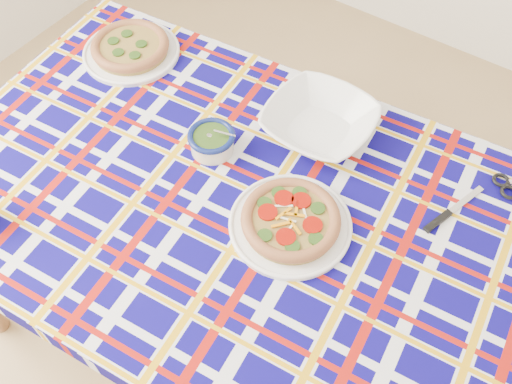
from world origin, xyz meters
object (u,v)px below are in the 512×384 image
Objects in this scene: pesto_bowl at (212,140)px; serving_bowl at (319,122)px; main_focaccia_plate at (291,220)px; dining_table at (234,216)px.

serving_bowl is at bearing 47.26° from pesto_bowl.
serving_bowl is at bearing 108.64° from main_focaccia_plate.
serving_bowl is at bearing 73.99° from dining_table.
serving_bowl is (0.18, 0.20, -0.00)m from pesto_bowl.
main_focaccia_plate is at bearing -71.36° from serving_bowl.
pesto_bowl is at bearing 138.77° from dining_table.
pesto_bowl reaches higher than serving_bowl.
main_focaccia_plate is at bearing -16.25° from pesto_bowl.
main_focaccia_plate reaches higher than dining_table.
pesto_bowl is (-0.13, 0.09, 0.10)m from dining_table.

